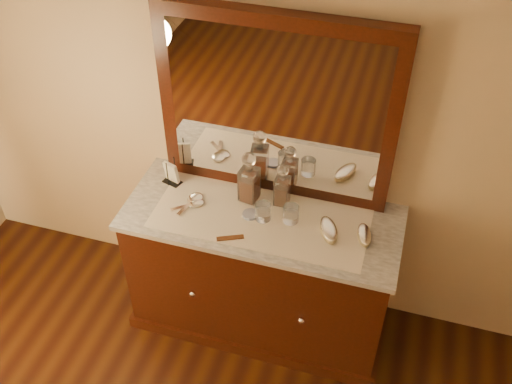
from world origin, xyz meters
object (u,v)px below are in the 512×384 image
at_px(comb, 230,238).
at_px(dresser_cabinet, 261,272).
at_px(hand_mirror_outer, 193,200).
at_px(hand_mirror_inner, 193,204).
at_px(pin_dish, 250,214).
at_px(brush_near, 329,230).
at_px(decanter_left, 249,182).
at_px(mirror_frame, 276,109).
at_px(brush_far, 364,235).
at_px(decanter_right, 282,189).
at_px(napkin_rack, 172,174).

bearing_deg(comb, dresser_cabinet, 38.39).
relative_size(hand_mirror_outer, hand_mirror_inner, 1.21).
xyz_separation_m(pin_dish, brush_near, (0.41, -0.01, 0.02)).
height_order(decanter_left, hand_mirror_inner, decanter_left).
bearing_deg(hand_mirror_inner, decanter_left, 26.95).
distance_m(mirror_frame, brush_far, 0.76).
height_order(mirror_frame, brush_far, mirror_frame).
height_order(comb, decanter_left, decanter_left).
bearing_deg(pin_dish, hand_mirror_inner, -178.18).
xyz_separation_m(dresser_cabinet, brush_near, (0.35, -0.03, 0.47)).
height_order(decanter_left, brush_near, decanter_left).
distance_m(dresser_cabinet, decanter_right, 0.56).
bearing_deg(napkin_rack, brush_near, -9.22).
xyz_separation_m(dresser_cabinet, brush_far, (0.53, -0.01, 0.46)).
relative_size(pin_dish, brush_near, 0.42).
xyz_separation_m(decanter_left, brush_near, (0.45, -0.14, -0.09)).
bearing_deg(hand_mirror_outer, brush_far, -0.74).
distance_m(decanter_right, brush_near, 0.33).
bearing_deg(brush_far, brush_near, -173.53).
relative_size(mirror_frame, brush_far, 7.42).
xyz_separation_m(comb, brush_far, (0.63, 0.19, 0.02)).
relative_size(comb, hand_mirror_inner, 0.80).
bearing_deg(napkin_rack, dresser_cabinet, -12.10).
relative_size(dresser_cabinet, brush_far, 8.65).
height_order(comb, decanter_right, decanter_right).
bearing_deg(brush_near, mirror_frame, 142.26).
relative_size(dresser_cabinet, comb, 10.36).
bearing_deg(decanter_right, dresser_cabinet, -119.71).
bearing_deg(pin_dish, decanter_right, 48.21).
bearing_deg(dresser_cabinet, brush_near, -4.72).
relative_size(comb, hand_mirror_outer, 0.66).
relative_size(comb, brush_near, 0.70).
relative_size(mirror_frame, comb, 8.88).
height_order(pin_dish, decanter_left, decanter_left).
bearing_deg(brush_far, mirror_frame, 154.29).
relative_size(napkin_rack, brush_near, 0.79).
bearing_deg(pin_dish, brush_far, 0.67).
height_order(napkin_rack, brush_near, napkin_rack).
xyz_separation_m(mirror_frame, decanter_right, (0.07, -0.12, -0.40)).
bearing_deg(mirror_frame, brush_far, -25.71).
xyz_separation_m(decanter_right, hand_mirror_inner, (-0.44, -0.15, -0.09)).
height_order(decanter_left, decanter_right, decanter_left).
bearing_deg(comb, mirror_frame, 52.49).
bearing_deg(hand_mirror_inner, pin_dish, 1.82).
bearing_deg(comb, hand_mirror_inner, 121.91).
bearing_deg(dresser_cabinet, hand_mirror_outer, 179.66).
xyz_separation_m(mirror_frame, decanter_left, (-0.10, -0.14, -0.38)).
xyz_separation_m(comb, hand_mirror_outer, (-0.27, 0.20, 0.00)).
distance_m(brush_far, hand_mirror_outer, 0.91).
xyz_separation_m(dresser_cabinet, decanter_left, (-0.10, 0.11, 0.56)).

